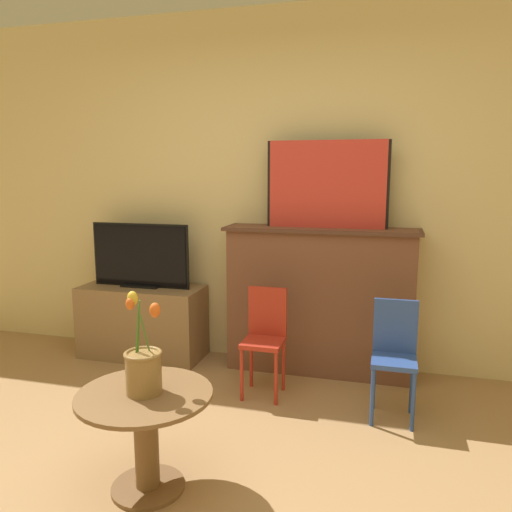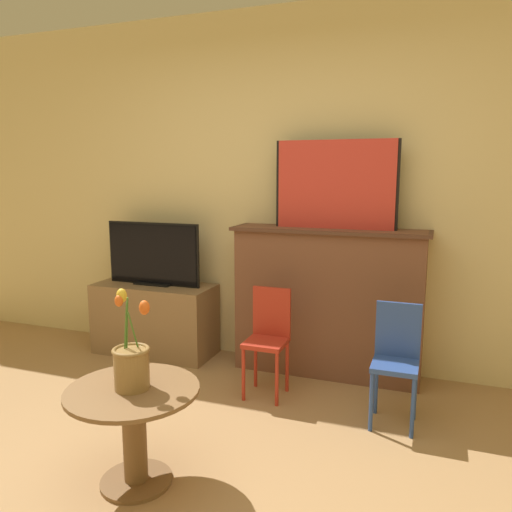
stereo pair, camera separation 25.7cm
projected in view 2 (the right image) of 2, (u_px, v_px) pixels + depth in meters
The scene contains 9 objects.
wall_back at pixel (291, 191), 3.83m from camera, with size 8.00×0.06×2.70m.
fireplace_mantel at pixel (328, 300), 3.67m from camera, with size 1.42×0.35×1.09m.
painting at pixel (335, 185), 3.53m from camera, with size 0.88×0.03×0.62m.
tv_stand at pixel (155, 319), 4.14m from camera, with size 0.99×0.42×0.58m.
tv_monitor at pixel (153, 255), 4.05m from camera, with size 0.82×0.12×0.51m.
chair_red at pixel (268, 334), 3.35m from camera, with size 0.26×0.26×0.72m.
chair_blue at pixel (396, 355), 2.96m from camera, with size 0.26×0.26×0.72m.
side_table at pixel (134, 421), 2.38m from camera, with size 0.63×0.63×0.49m.
vase_tulips at pixel (131, 362), 2.33m from camera, with size 0.18×0.22×0.47m.
Camera 2 is at (1.08, -1.59, 1.50)m, focal length 35.00 mm.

